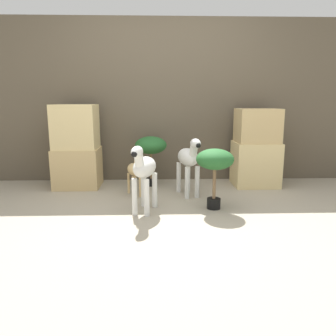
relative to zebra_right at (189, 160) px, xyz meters
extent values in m
plane|color=#9E937F|center=(-0.24, -0.87, -0.44)|extent=(14.00, 14.00, 0.00)
cube|color=brown|center=(-0.24, 0.85, 0.66)|extent=(6.40, 0.08, 2.20)
cube|color=tan|center=(-1.41, 0.46, -0.18)|extent=(0.57, 0.49, 0.51)
cube|color=#DBC184|center=(-1.41, 0.46, 0.35)|extent=(0.54, 0.46, 0.56)
cube|color=#DBC184|center=(0.93, 0.46, -0.15)|extent=(0.57, 0.49, 0.58)
cube|color=tan|center=(0.93, 0.46, 0.36)|extent=(0.53, 0.45, 0.43)
cylinder|color=silver|center=(0.09, -0.09, -0.25)|extent=(0.05, 0.05, 0.37)
cylinder|color=silver|center=(-0.03, -0.13, -0.25)|extent=(0.05, 0.05, 0.37)
cylinder|color=silver|center=(0.01, 0.18, -0.25)|extent=(0.05, 0.05, 0.37)
cylinder|color=silver|center=(-0.11, 0.15, -0.25)|extent=(0.05, 0.05, 0.37)
ellipsoid|color=silver|center=(-0.01, 0.03, 0.02)|extent=(0.31, 0.45, 0.21)
cylinder|color=silver|center=(0.04, -0.14, 0.14)|extent=(0.12, 0.15, 0.18)
ellipsoid|color=silver|center=(0.05, -0.19, 0.21)|extent=(0.15, 0.21, 0.11)
sphere|color=black|center=(0.08, -0.26, 0.20)|extent=(0.06, 0.06, 0.06)
cube|color=black|center=(0.04, -0.14, 0.15)|extent=(0.04, 0.08, 0.15)
cylinder|color=silver|center=(-0.48, -0.70, -0.25)|extent=(0.05, 0.05, 0.37)
cylinder|color=silver|center=(-0.60, -0.67, -0.25)|extent=(0.05, 0.05, 0.37)
cylinder|color=silver|center=(-0.40, -0.42, -0.25)|extent=(0.05, 0.05, 0.37)
cylinder|color=silver|center=(-0.52, -0.39, -0.25)|extent=(0.05, 0.05, 0.37)
ellipsoid|color=silver|center=(-0.50, -0.54, 0.02)|extent=(0.31, 0.45, 0.21)
cylinder|color=silver|center=(-0.54, -0.71, 0.14)|extent=(0.12, 0.15, 0.18)
ellipsoid|color=silver|center=(-0.56, -0.76, 0.21)|extent=(0.15, 0.21, 0.11)
sphere|color=black|center=(-0.58, -0.84, 0.20)|extent=(0.06, 0.06, 0.06)
cube|color=black|center=(-0.54, -0.71, 0.15)|extent=(0.04, 0.08, 0.15)
cylinder|color=tan|center=(-0.57, -0.04, -0.31)|extent=(0.03, 0.03, 0.25)
cylinder|color=tan|center=(-0.65, -0.07, -0.31)|extent=(0.03, 0.03, 0.25)
cylinder|color=tan|center=(-0.64, 0.14, -0.31)|extent=(0.03, 0.03, 0.25)
cylinder|color=tan|center=(-0.72, 0.11, -0.31)|extent=(0.03, 0.03, 0.25)
ellipsoid|color=tan|center=(-0.65, 0.04, -0.12)|extent=(0.23, 0.32, 0.14)
cylinder|color=tan|center=(-0.61, -0.08, 0.03)|extent=(0.10, 0.14, 0.26)
ellipsoid|color=tan|center=(-0.58, -0.15, 0.15)|extent=(0.09, 0.12, 0.06)
sphere|color=brown|center=(-0.56, -0.20, 0.14)|extent=(0.03, 0.03, 0.03)
cylinder|color=black|center=(0.22, -0.49, -0.38)|extent=(0.14, 0.14, 0.11)
cylinder|color=brown|center=(0.22, -0.49, -0.17)|extent=(0.03, 0.03, 0.31)
ellipsoid|color=#235B28|center=(0.22, -0.49, 0.09)|extent=(0.39, 0.39, 0.21)
cylinder|color=black|center=(-0.45, 0.47, -0.39)|extent=(0.13, 0.13, 0.10)
cylinder|color=brown|center=(-0.45, 0.47, -0.17)|extent=(0.03, 0.03, 0.33)
ellipsoid|color=#235B28|center=(-0.45, 0.47, 0.11)|extent=(0.41, 0.41, 0.23)
camera|label=1|loc=(-0.36, -3.77, 0.69)|focal=35.00mm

